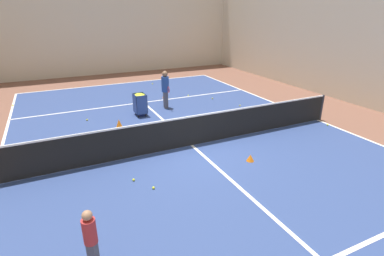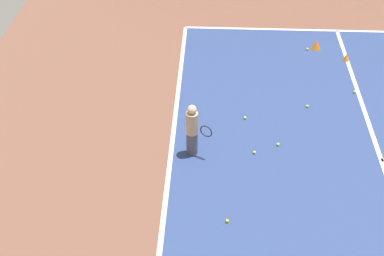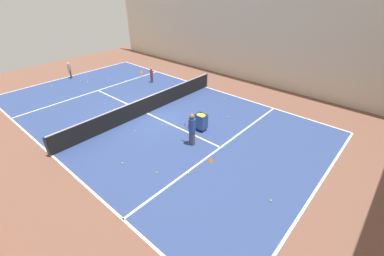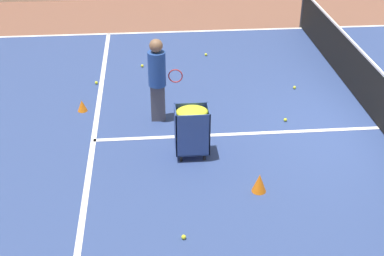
{
  "view_description": "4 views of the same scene",
  "coord_description": "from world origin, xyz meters",
  "px_view_note": "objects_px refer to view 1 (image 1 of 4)",
  "views": [
    {
      "loc": [
        -3.92,
        -8.2,
        4.24
      ],
      "look_at": [
        0.0,
        0.0,
        0.63
      ],
      "focal_mm": 28.0,
      "sensor_mm": 36.0,
      "label": 1
    },
    {
      "loc": [
        8.67,
        -9.19,
        7.7
      ],
      "look_at": [
        -0.03,
        -9.59,
        0.71
      ],
      "focal_mm": 50.0,
      "sensor_mm": 36.0,
      "label": 2
    },
    {
      "loc": [
        8.67,
        11.27,
        7.22
      ],
      "look_at": [
        0.7,
        4.28,
        0.94
      ],
      "focal_mm": 24.0,
      "sensor_mm": 36.0,
      "label": 3
    },
    {
      "loc": [
        -8.67,
        4.41,
        5.24
      ],
      "look_at": [
        -0.66,
        3.72,
        0.57
      ],
      "focal_mm": 50.0,
      "sensor_mm": 36.0,
      "label": 4
    }
  ],
  "objects_px": {
    "training_cone_0": "(119,123)",
    "coach_at_net": "(165,87)",
    "ball_cart": "(140,100)",
    "child_midcourt": "(90,235)",
    "tennis_net": "(192,130)"
  },
  "relations": [
    {
      "from": "training_cone_0",
      "to": "coach_at_net",
      "type": "bearing_deg",
      "value": 31.47
    },
    {
      "from": "coach_at_net",
      "to": "ball_cart",
      "type": "height_order",
      "value": "coach_at_net"
    },
    {
      "from": "coach_at_net",
      "to": "training_cone_0",
      "type": "height_order",
      "value": "coach_at_net"
    },
    {
      "from": "ball_cart",
      "to": "child_midcourt",
      "type": "bearing_deg",
      "value": -112.19
    },
    {
      "from": "coach_at_net",
      "to": "child_midcourt",
      "type": "xyz_separation_m",
      "value": [
        -4.44,
        -8.09,
        -0.3
      ]
    },
    {
      "from": "coach_at_net",
      "to": "training_cone_0",
      "type": "relative_size",
      "value": 5.29
    },
    {
      "from": "ball_cart",
      "to": "training_cone_0",
      "type": "height_order",
      "value": "ball_cart"
    },
    {
      "from": "tennis_net",
      "to": "training_cone_0",
      "type": "xyz_separation_m",
      "value": [
        -1.81,
        2.74,
        -0.38
      ]
    },
    {
      "from": "child_midcourt",
      "to": "ball_cart",
      "type": "relative_size",
      "value": 1.22
    },
    {
      "from": "ball_cart",
      "to": "coach_at_net",
      "type": "bearing_deg",
      "value": 21.97
    },
    {
      "from": "tennis_net",
      "to": "training_cone_0",
      "type": "distance_m",
      "value": 3.3
    },
    {
      "from": "tennis_net",
      "to": "training_cone_0",
      "type": "height_order",
      "value": "tennis_net"
    },
    {
      "from": "coach_at_net",
      "to": "child_midcourt",
      "type": "distance_m",
      "value": 9.23
    },
    {
      "from": "tennis_net",
      "to": "ball_cart",
      "type": "relative_size",
      "value": 12.21
    },
    {
      "from": "child_midcourt",
      "to": "ball_cart",
      "type": "height_order",
      "value": "child_midcourt"
    }
  ]
}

